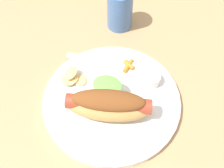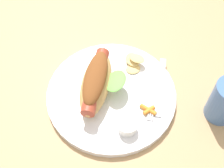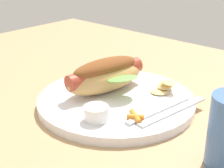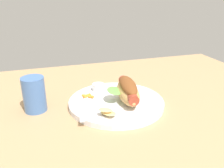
# 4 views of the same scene
# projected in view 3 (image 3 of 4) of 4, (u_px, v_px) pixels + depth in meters

# --- Properties ---
(ground_plane) EXTENTS (1.20, 0.90, 0.02)m
(ground_plane) POSITION_uv_depth(u_px,v_px,m) (106.00, 102.00, 0.67)
(ground_plane) COLOR tan
(plate) EXTENTS (0.29, 0.29, 0.02)m
(plate) POSITION_uv_depth(u_px,v_px,m) (116.00, 101.00, 0.63)
(plate) COLOR white
(plate) RESTS_ON ground_plane
(hot_dog) EXTENTS (0.11, 0.17, 0.06)m
(hot_dog) POSITION_uv_depth(u_px,v_px,m) (106.00, 76.00, 0.64)
(hot_dog) COLOR tan
(hot_dog) RESTS_ON plate
(sauce_ramekin) EXTENTS (0.04, 0.04, 0.02)m
(sauce_ramekin) POSITION_uv_depth(u_px,v_px,m) (96.00, 113.00, 0.54)
(sauce_ramekin) COLOR white
(sauce_ramekin) RESTS_ON plate
(fork) EXTENTS (0.03, 0.15, 0.00)m
(fork) POSITION_uv_depth(u_px,v_px,m) (160.00, 109.00, 0.58)
(fork) COLOR silver
(fork) RESTS_ON plate
(knife) EXTENTS (0.04, 0.16, 0.00)m
(knife) POSITION_uv_depth(u_px,v_px,m) (173.00, 111.00, 0.57)
(knife) COLOR silver
(knife) RESTS_ON plate
(chips_pile) EXTENTS (0.05, 0.07, 0.02)m
(chips_pile) POSITION_uv_depth(u_px,v_px,m) (164.00, 86.00, 0.65)
(chips_pile) COLOR #E4C176
(chips_pile) RESTS_ON plate
(carrot_garnish) EXTENTS (0.04, 0.03, 0.01)m
(carrot_garnish) POSITION_uv_depth(u_px,v_px,m) (135.00, 117.00, 0.55)
(carrot_garnish) COLOR orange
(carrot_garnish) RESTS_ON plate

